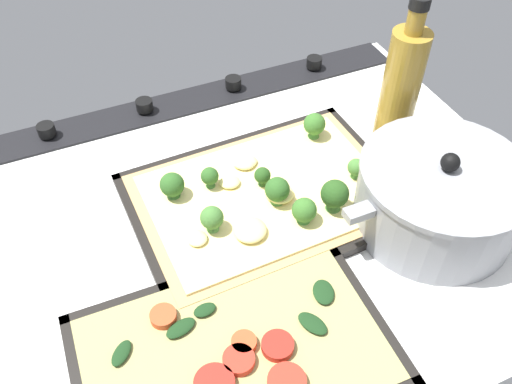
% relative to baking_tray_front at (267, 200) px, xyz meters
% --- Properties ---
extents(ground_plane, '(0.80, 0.65, 0.03)m').
position_rel_baking_tray_front_xyz_m(ground_plane, '(0.02, 0.02, -0.02)').
color(ground_plane, white).
extents(stove_control_panel, '(0.77, 0.07, 0.03)m').
position_rel_baking_tray_front_xyz_m(stove_control_panel, '(0.02, -0.27, 0.00)').
color(stove_control_panel, black).
rests_on(stove_control_panel, ground_plane).
extents(baking_tray_front, '(0.38, 0.28, 0.01)m').
position_rel_baking_tray_front_xyz_m(baking_tray_front, '(0.00, 0.00, 0.00)').
color(baking_tray_front, black).
rests_on(baking_tray_front, ground_plane).
extents(broccoli_pizza, '(0.36, 0.26, 0.06)m').
position_rel_baking_tray_front_xyz_m(broccoli_pizza, '(-0.00, 0.00, 0.01)').
color(broccoli_pizza, tan).
rests_on(broccoli_pizza, baking_tray_front).
extents(baking_tray_back, '(0.35, 0.24, 0.01)m').
position_rel_baking_tray_front_xyz_m(baking_tray_back, '(0.13, 0.20, 0.00)').
color(baking_tray_back, black).
rests_on(baking_tray_back, ground_plane).
extents(veggie_pizza_back, '(0.33, 0.22, 0.02)m').
position_rel_baking_tray_front_xyz_m(veggie_pizza_back, '(0.13, 0.20, 0.01)').
color(veggie_pizza_back, tan).
rests_on(veggie_pizza_back, baking_tray_back).
extents(cooking_pot, '(0.29, 0.22, 0.12)m').
position_rel_baking_tray_front_xyz_m(cooking_pot, '(-0.19, 0.13, 0.05)').
color(cooking_pot, gray).
rests_on(cooking_pot, ground_plane).
extents(oil_bottle, '(0.06, 0.06, 0.25)m').
position_rel_baking_tray_front_xyz_m(oil_bottle, '(-0.23, -0.04, 0.10)').
color(oil_bottle, olive).
rests_on(oil_bottle, ground_plane).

